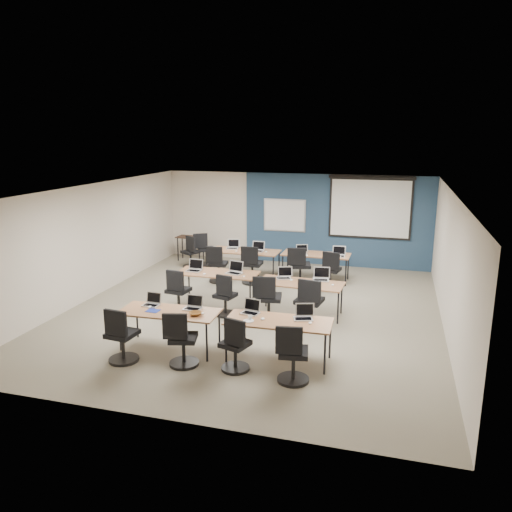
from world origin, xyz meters
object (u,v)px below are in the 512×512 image
(whiteboard, at_px, (285,215))
(spare_chair_b, at_px, (191,254))
(training_table_back_right, at_px, (316,255))
(task_chair_5, at_px, (225,299))
(projector_screen, at_px, (370,204))
(laptop_4, at_px, (195,268))
(laptop_9, at_px, (258,249))
(training_table_front_right, at_px, (279,323))
(laptop_6, at_px, (284,275))
(laptop_1, at_px, (193,306))
(spare_chair_a, at_px, (205,252))
(task_chair_9, at_px, (252,268))
(laptop_5, at_px, (235,270))
(training_table_front_left, at_px, (169,313))
(task_chair_7, at_px, (309,307))
(task_chair_6, at_px, (268,303))
(training_table_mid_left, at_px, (218,274))
(laptop_3, at_px, (304,315))
(laptop_0, at_px, (152,302))
(laptop_7, at_px, (321,277))
(utility_table, at_px, (190,240))
(task_chair_0, at_px, (121,340))
(task_chair_2, at_px, (235,349))
(laptop_10, at_px, (301,251))
(training_table_back_left, at_px, (245,252))
(task_chair_4, at_px, (178,294))
(laptop_2, at_px, (251,310))
(training_table_mid_right, at_px, (301,285))
(laptop_11, at_px, (339,254))
(task_chair_8, at_px, (218,267))
(task_chair_3, at_px, (292,358))
(laptop_8, at_px, (233,246))
(task_chair_10, at_px, (299,270))

(whiteboard, height_order, spare_chair_b, whiteboard)
(training_table_back_right, distance_m, task_chair_5, 3.54)
(projector_screen, distance_m, training_table_back_right, 2.40)
(laptop_4, height_order, laptop_9, laptop_4)
(training_table_front_right, xyz_separation_m, laptop_6, (-0.47, 2.54, 0.11))
(laptop_1, distance_m, task_chair_5, 1.69)
(training_table_front_right, bearing_deg, laptop_1, 173.19)
(spare_chair_a, bearing_deg, task_chair_9, -66.84)
(laptop_5, bearing_deg, training_table_front_left, -84.94)
(whiteboard, bearing_deg, training_table_front_left, -95.13)
(laptop_1, xyz_separation_m, task_chair_7, (1.89, 1.49, -0.35))
(laptop_1, distance_m, task_chair_6, 1.82)
(training_table_mid_left, bearing_deg, laptop_3, -45.24)
(laptop_0, relative_size, laptop_3, 0.91)
(laptop_7, bearing_deg, utility_table, 134.71)
(task_chair_0, relative_size, utility_table, 1.21)
(task_chair_7, bearing_deg, training_table_front_left, -133.97)
(task_chair_2, bearing_deg, spare_chair_a, 132.66)
(training_table_back_right, height_order, task_chair_2, task_chair_2)
(task_chair_6, xyz_separation_m, laptop_10, (0.07, 3.30, 0.35))
(training_table_back_left, distance_m, spare_chair_a, 1.71)
(laptop_7, bearing_deg, task_chair_4, -171.57)
(laptop_3, bearing_deg, laptop_2, 162.13)
(laptop_6, distance_m, task_chair_9, 2.13)
(task_chair_4, distance_m, task_chair_6, 2.08)
(training_table_front_right, height_order, task_chair_7, task_chair_7)
(task_chair_6, bearing_deg, projector_screen, 61.06)
(projector_screen, distance_m, laptop_1, 7.14)
(training_table_front_right, xyz_separation_m, training_table_mid_right, (-0.06, 2.30, 0.00))
(task_chair_7, bearing_deg, laptop_4, 170.77)
(task_chair_6, xyz_separation_m, laptop_11, (1.06, 3.29, 0.35))
(task_chair_0, height_order, task_chair_9, task_chair_9)
(laptop_10, bearing_deg, laptop_5, -135.01)
(task_chair_8, xyz_separation_m, laptop_11, (3.07, 0.79, 0.38))
(task_chair_0, bearing_deg, laptop_5, 80.72)
(task_chair_3, distance_m, laptop_8, 6.44)
(laptop_7, distance_m, task_chair_10, 1.92)
(whiteboard, xyz_separation_m, training_table_mid_right, (1.35, -4.37, -0.76))
(laptop_2, xyz_separation_m, laptop_9, (-1.18, 4.67, 0.00))
(task_chair_7, xyz_separation_m, laptop_8, (-2.75, 3.37, 0.35))
(laptop_2, xyz_separation_m, task_chair_10, (0.09, 4.11, -0.35))
(laptop_6, relative_size, task_chair_9, 0.31)
(training_table_back_right, xyz_separation_m, laptop_8, (-2.34, 0.01, 0.11))
(task_chair_5, bearing_deg, training_table_back_right, 79.22)
(task_chair_3, height_order, spare_chair_b, task_chair_3)
(laptop_3, relative_size, laptop_8, 1.00)
(training_table_mid_right, distance_m, laptop_6, 0.49)
(task_chair_0, distance_m, laptop_3, 3.17)
(task_chair_2, bearing_deg, laptop_6, 104.90)
(laptop_0, height_order, task_chair_2, task_chair_2)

